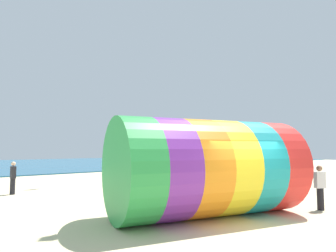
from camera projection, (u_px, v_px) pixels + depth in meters
ground_plane at (249, 225)px, 8.96m from camera, size 120.00×120.00×0.00m
giant_inflatable_tube at (207, 168)px, 10.17m from camera, size 7.05×4.88×3.26m
kite_handler at (320, 187)px, 11.16m from camera, size 0.42×0.38×1.65m
bystander_far_left at (13, 178)px, 14.97m from camera, size 0.24×0.37×1.63m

